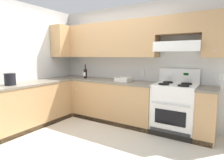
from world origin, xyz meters
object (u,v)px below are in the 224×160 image
(bowl, at_px, (123,80))
(bucket, at_px, (10,79))
(stove, at_px, (174,108))
(wine_bottle, at_px, (85,73))

(bowl, bearing_deg, bucket, -134.59)
(stove, xyz_separation_m, bowl, (-1.07, -0.03, 0.46))
(wine_bottle, relative_size, bucket, 1.55)
(bucket, bearing_deg, stove, 31.43)
(bucket, bearing_deg, bowl, 45.41)
(stove, relative_size, wine_bottle, 3.51)
(wine_bottle, distance_m, bucket, 1.63)
(bucket, bearing_deg, wine_bottle, 72.47)
(stove, height_order, bucket, stove)
(bowl, distance_m, bucket, 2.18)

